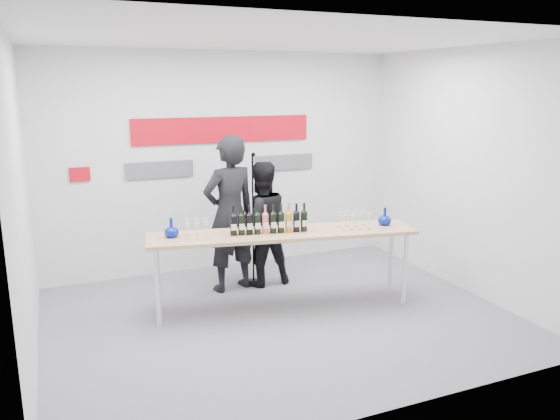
{
  "coord_description": "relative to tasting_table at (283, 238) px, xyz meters",
  "views": [
    {
      "loc": [
        -2.22,
        -5.25,
        2.55
      ],
      "look_at": [
        0.15,
        0.35,
        1.15
      ],
      "focal_mm": 35.0,
      "sensor_mm": 36.0,
      "label": 1
    }
  ],
  "objects": [
    {
      "name": "glasses_left",
      "position": [
        -0.96,
        0.18,
        0.16
      ],
      "size": [
        0.29,
        0.26,
        0.18
      ],
      "color": "silver",
      "rests_on": "tasting_table"
    },
    {
      "name": "tasting_table",
      "position": [
        0.0,
        0.0,
        0.0
      ],
      "size": [
        3.11,
        1.16,
        0.92
      ],
      "rotation": [
        0.0,
        0.0,
        -0.18
      ],
      "color": "tan",
      "rests_on": "ground"
    },
    {
      "name": "wine_bottles",
      "position": [
        -0.17,
        0.01,
        0.23
      ],
      "size": [
        0.88,
        0.24,
        0.33
      ],
      "rotation": [
        0.0,
        0.0,
        -0.18
      ],
      "color": "black",
      "rests_on": "tasting_table"
    },
    {
      "name": "presenter_right",
      "position": [
        0.04,
        0.84,
        -0.04
      ],
      "size": [
        0.8,
        0.64,
        1.61
      ],
      "primitive_type": "imported",
      "rotation": [
        0.0,
        0.0,
        3.18
      ],
      "color": "black",
      "rests_on": "ground"
    },
    {
      "name": "presenter_left",
      "position": [
        -0.38,
        0.8,
        0.13
      ],
      "size": [
        0.8,
        0.62,
        1.96
      ],
      "primitive_type": "imported",
      "rotation": [
        0.0,
        0.0,
        3.37
      ],
      "color": "black",
      "rests_on": "ground"
    },
    {
      "name": "decanter_right",
      "position": [
        1.24,
        -0.18,
        0.18
      ],
      "size": [
        0.16,
        0.16,
        0.21
      ],
      "primitive_type": null,
      "color": "navy",
      "rests_on": "tasting_table"
    },
    {
      "name": "glasses_right",
      "position": [
        0.83,
        -0.16,
        0.16
      ],
      "size": [
        0.39,
        0.28,
        0.18
      ],
      "color": "silver",
      "rests_on": "tasting_table"
    },
    {
      "name": "mic_stand",
      "position": [
        -0.04,
        0.89,
        -0.32
      ],
      "size": [
        0.2,
        0.2,
        1.73
      ],
      "rotation": [
        0.0,
        0.0,
        0.27
      ],
      "color": "black",
      "rests_on": "ground"
    },
    {
      "name": "decanter_left",
      "position": [
        -1.22,
        0.28,
        0.18
      ],
      "size": [
        0.16,
        0.16,
        0.21
      ],
      "primitive_type": null,
      "color": "navy",
      "rests_on": "tasting_table"
    },
    {
      "name": "ground",
      "position": [
        -0.15,
        -0.25,
        -0.85
      ],
      "size": [
        5.0,
        5.0,
        0.0
      ],
      "primitive_type": "plane",
      "color": "slate",
      "rests_on": "ground"
    },
    {
      "name": "signage",
      "position": [
        -0.21,
        1.72,
        0.96
      ],
      "size": [
        3.38,
        0.02,
        0.79
      ],
      "color": "red",
      "rests_on": "back_wall"
    },
    {
      "name": "back_wall",
      "position": [
        -0.15,
        1.75,
        0.65
      ],
      "size": [
        5.0,
        0.04,
        3.0
      ],
      "primitive_type": "cube",
      "color": "silver",
      "rests_on": "ground"
    }
  ]
}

